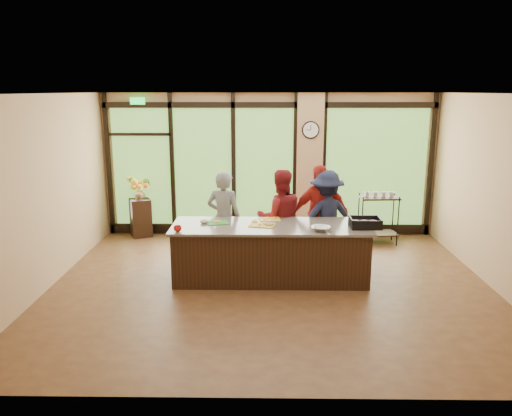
{
  "coord_description": "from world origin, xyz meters",
  "views": [
    {
      "loc": [
        -0.12,
        -7.48,
        3.05
      ],
      "look_at": [
        -0.24,
        0.4,
        1.18
      ],
      "focal_mm": 35.0,
      "sensor_mm": 36.0,
      "label": 1
    }
  ],
  "objects_px": {
    "island_base": "(270,253)",
    "cook_right": "(326,218)",
    "cook_left": "(224,218)",
    "roasting_pan": "(365,225)",
    "flower_stand": "(141,218)",
    "bar_cart": "(378,212)"
  },
  "relations": [
    {
      "from": "cook_left",
      "to": "flower_stand",
      "type": "distance_m",
      "value": 2.62
    },
    {
      "from": "island_base",
      "to": "bar_cart",
      "type": "distance_m",
      "value": 3.0
    },
    {
      "from": "flower_stand",
      "to": "roasting_pan",
      "type": "bearing_deg",
      "value": -55.82
    },
    {
      "from": "island_base",
      "to": "bar_cart",
      "type": "xyz_separation_m",
      "value": [
        2.2,
        2.03,
        0.2
      ]
    },
    {
      "from": "island_base",
      "to": "roasting_pan",
      "type": "height_order",
      "value": "roasting_pan"
    },
    {
      "from": "flower_stand",
      "to": "cook_left",
      "type": "bearing_deg",
      "value": -66.72
    },
    {
      "from": "island_base",
      "to": "cook_left",
      "type": "relative_size",
      "value": 1.83
    },
    {
      "from": "cook_left",
      "to": "bar_cart",
      "type": "xyz_separation_m",
      "value": [
        3.02,
        1.31,
        -0.21
      ]
    },
    {
      "from": "island_base",
      "to": "cook_right",
      "type": "distance_m",
      "value": 1.32
    },
    {
      "from": "cook_left",
      "to": "flower_stand",
      "type": "bearing_deg",
      "value": -28.5
    },
    {
      "from": "island_base",
      "to": "cook_right",
      "type": "xyz_separation_m",
      "value": [
        0.99,
        0.78,
        0.41
      ]
    },
    {
      "from": "bar_cart",
      "to": "flower_stand",
      "type": "bearing_deg",
      "value": 171.4
    },
    {
      "from": "bar_cart",
      "to": "cook_left",
      "type": "bearing_deg",
      "value": -160.29
    },
    {
      "from": "island_base",
      "to": "bar_cart",
      "type": "height_order",
      "value": "bar_cart"
    },
    {
      "from": "island_base",
      "to": "cook_right",
      "type": "relative_size",
      "value": 1.83
    },
    {
      "from": "cook_right",
      "to": "roasting_pan",
      "type": "distance_m",
      "value": 1.04
    },
    {
      "from": "cook_left",
      "to": "flower_stand",
      "type": "relative_size",
      "value": 2.09
    },
    {
      "from": "island_base",
      "to": "roasting_pan",
      "type": "distance_m",
      "value": 1.59
    },
    {
      "from": "cook_left",
      "to": "roasting_pan",
      "type": "bearing_deg",
      "value": 173.84
    },
    {
      "from": "island_base",
      "to": "cook_left",
      "type": "distance_m",
      "value": 1.16
    },
    {
      "from": "cook_left",
      "to": "island_base",
      "type": "bearing_deg",
      "value": 152.1
    },
    {
      "from": "roasting_pan",
      "to": "flower_stand",
      "type": "distance_m",
      "value": 4.97
    }
  ]
}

